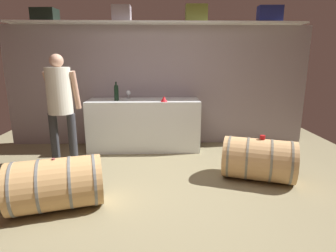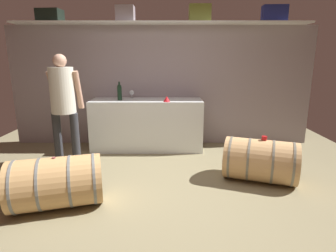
{
  "view_description": "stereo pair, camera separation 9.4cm",
  "coord_description": "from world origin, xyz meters",
  "px_view_note": "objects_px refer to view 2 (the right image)",
  "views": [
    {
      "loc": [
        0.02,
        -2.9,
        1.57
      ],
      "look_at": [
        0.12,
        0.33,
        0.79
      ],
      "focal_mm": 29.64,
      "sensor_mm": 36.0,
      "label": 1
    },
    {
      "loc": [
        0.12,
        -2.9,
        1.57
      ],
      "look_at": [
        0.12,
        0.33,
        0.79
      ],
      "focal_mm": 29.64,
      "sensor_mm": 36.0,
      "label": 2
    }
  ],
  "objects_px": {
    "toolcase_navy": "(274,14)",
    "red_funnel": "(166,99)",
    "wine_barrel_far": "(56,183)",
    "toolcase_black": "(49,16)",
    "wine_glass": "(131,93)",
    "wine_bottle_dark": "(119,92)",
    "wine_barrel_near": "(260,160)",
    "toolcase_olive": "(199,13)",
    "winemaker_pouring": "(63,99)",
    "tasting_cup": "(264,138)",
    "work_cabinet": "(147,124)",
    "toolcase_grey": "(125,14)"
  },
  "relations": [
    {
      "from": "toolcase_olive",
      "to": "wine_barrel_far",
      "type": "distance_m",
      "value": 3.51
    },
    {
      "from": "toolcase_olive",
      "to": "winemaker_pouring",
      "type": "bearing_deg",
      "value": -154.05
    },
    {
      "from": "toolcase_navy",
      "to": "red_funnel",
      "type": "xyz_separation_m",
      "value": [
        -1.82,
        -0.45,
        -1.39
      ]
    },
    {
      "from": "wine_bottle_dark",
      "to": "tasting_cup",
      "type": "bearing_deg",
      "value": -32.52
    },
    {
      "from": "toolcase_olive",
      "to": "work_cabinet",
      "type": "distance_m",
      "value": 2.1
    },
    {
      "from": "toolcase_black",
      "to": "wine_glass",
      "type": "xyz_separation_m",
      "value": [
        1.35,
        -0.03,
        -1.31
      ]
    },
    {
      "from": "toolcase_navy",
      "to": "toolcase_black",
      "type": "bearing_deg",
      "value": -176.7
    },
    {
      "from": "work_cabinet",
      "to": "tasting_cup",
      "type": "xyz_separation_m",
      "value": [
        1.61,
        -1.37,
        0.15
      ]
    },
    {
      "from": "toolcase_black",
      "to": "wine_barrel_far",
      "type": "bearing_deg",
      "value": -66.11
    },
    {
      "from": "toolcase_navy",
      "to": "wine_bottle_dark",
      "type": "height_order",
      "value": "toolcase_navy"
    },
    {
      "from": "tasting_cup",
      "to": "work_cabinet",
      "type": "bearing_deg",
      "value": 139.5
    },
    {
      "from": "toolcase_navy",
      "to": "winemaker_pouring",
      "type": "bearing_deg",
      "value": -160.1
    },
    {
      "from": "toolcase_black",
      "to": "red_funnel",
      "type": "height_order",
      "value": "toolcase_black"
    },
    {
      "from": "toolcase_black",
      "to": "wine_glass",
      "type": "relative_size",
      "value": 2.72
    },
    {
      "from": "tasting_cup",
      "to": "wine_bottle_dark",
      "type": "bearing_deg",
      "value": 147.48
    },
    {
      "from": "work_cabinet",
      "to": "red_funnel",
      "type": "height_order",
      "value": "red_funnel"
    },
    {
      "from": "toolcase_grey",
      "to": "winemaker_pouring",
      "type": "distance_m",
      "value": 1.83
    },
    {
      "from": "work_cabinet",
      "to": "wine_bottle_dark",
      "type": "bearing_deg",
      "value": -172.81
    },
    {
      "from": "red_funnel",
      "to": "wine_barrel_far",
      "type": "height_order",
      "value": "red_funnel"
    },
    {
      "from": "wine_glass",
      "to": "winemaker_pouring",
      "type": "distance_m",
      "value": 1.3
    },
    {
      "from": "toolcase_black",
      "to": "wine_bottle_dark",
      "type": "relative_size",
      "value": 1.24
    },
    {
      "from": "work_cabinet",
      "to": "toolcase_olive",
      "type": "bearing_deg",
      "value": 13.78
    },
    {
      "from": "toolcase_black",
      "to": "wine_barrel_near",
      "type": "xyz_separation_m",
      "value": [
        3.21,
        -1.6,
        -2.0
      ]
    },
    {
      "from": "wine_barrel_near",
      "to": "wine_barrel_far",
      "type": "relative_size",
      "value": 0.99
    },
    {
      "from": "toolcase_black",
      "to": "red_funnel",
      "type": "bearing_deg",
      "value": -8.46
    },
    {
      "from": "toolcase_black",
      "to": "wine_glass",
      "type": "height_order",
      "value": "toolcase_black"
    },
    {
      "from": "toolcase_olive",
      "to": "wine_barrel_near",
      "type": "distance_m",
      "value": 2.68
    },
    {
      "from": "toolcase_grey",
      "to": "work_cabinet",
      "type": "distance_m",
      "value": 1.92
    },
    {
      "from": "wine_barrel_near",
      "to": "wine_bottle_dark",
      "type": "bearing_deg",
      "value": 167.04
    },
    {
      "from": "toolcase_navy",
      "to": "wine_barrel_near",
      "type": "distance_m",
      "value": 2.65
    },
    {
      "from": "toolcase_grey",
      "to": "wine_bottle_dark",
      "type": "xyz_separation_m",
      "value": [
        -0.1,
        -0.28,
        -1.29
      ]
    },
    {
      "from": "toolcase_black",
      "to": "toolcase_navy",
      "type": "xyz_separation_m",
      "value": [
        3.81,
        0.0,
        0.03
      ]
    },
    {
      "from": "toolcase_navy",
      "to": "winemaker_pouring",
      "type": "distance_m",
      "value": 3.71
    },
    {
      "from": "toolcase_black",
      "to": "red_funnel",
      "type": "xyz_separation_m",
      "value": [
        1.98,
        -0.45,
        -1.36
      ]
    },
    {
      "from": "tasting_cup",
      "to": "winemaker_pouring",
      "type": "distance_m",
      "value": 2.86
    },
    {
      "from": "wine_glass",
      "to": "tasting_cup",
      "type": "xyz_separation_m",
      "value": [
        1.89,
        -1.56,
        -0.39
      ]
    },
    {
      "from": "toolcase_black",
      "to": "wine_bottle_dark",
      "type": "bearing_deg",
      "value": -9.12
    },
    {
      "from": "toolcase_olive",
      "to": "red_funnel",
      "type": "xyz_separation_m",
      "value": [
        -0.56,
        -0.45,
        -1.39
      ]
    },
    {
      "from": "wine_barrel_near",
      "to": "winemaker_pouring",
      "type": "distance_m",
      "value": 2.89
    },
    {
      "from": "red_funnel",
      "to": "work_cabinet",
      "type": "bearing_deg",
      "value": 147.18
    },
    {
      "from": "work_cabinet",
      "to": "wine_barrel_near",
      "type": "bearing_deg",
      "value": -40.96
    },
    {
      "from": "wine_bottle_dark",
      "to": "winemaker_pouring",
      "type": "distance_m",
      "value": 1.0
    },
    {
      "from": "toolcase_olive",
      "to": "toolcase_navy",
      "type": "relative_size",
      "value": 0.9
    },
    {
      "from": "toolcase_black",
      "to": "wine_barrel_far",
      "type": "relative_size",
      "value": 0.37
    },
    {
      "from": "toolcase_olive",
      "to": "toolcase_navy",
      "type": "distance_m",
      "value": 1.26
    },
    {
      "from": "tasting_cup",
      "to": "winemaker_pouring",
      "type": "bearing_deg",
      "value": 167.68
    },
    {
      "from": "toolcase_olive",
      "to": "wine_barrel_far",
      "type": "height_order",
      "value": "toolcase_olive"
    },
    {
      "from": "toolcase_olive",
      "to": "wine_barrel_near",
      "type": "xyz_separation_m",
      "value": [
        0.67,
        -1.6,
        -2.04
      ]
    },
    {
      "from": "toolcase_navy",
      "to": "winemaker_pouring",
      "type": "relative_size",
      "value": 0.25
    },
    {
      "from": "toolcase_olive",
      "to": "tasting_cup",
      "type": "bearing_deg",
      "value": -66.17
    }
  ]
}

